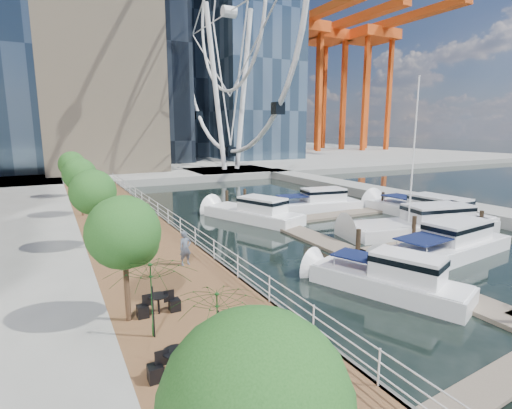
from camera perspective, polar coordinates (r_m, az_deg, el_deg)
The scene contains 18 objects.
ground at distance 18.60m, azimuth 24.10°, elevation -15.17°, with size 520.00×520.00×0.00m, color black.
boardwalk at distance 26.52m, azimuth -16.70°, elevation -5.75°, with size 6.00×60.00×1.00m, color brown.
seawall at distance 27.19m, azimuth -10.47°, elevation -5.06°, with size 0.25×60.00×1.00m, color #595954.
land_far at distance 113.12m, azimuth -20.75°, elevation 6.41°, with size 200.00×114.00×1.00m, color gray.
breakwater at distance 45.63m, azimuth 20.29°, elevation 0.87°, with size 4.00×60.00×1.00m, color gray.
pier at distance 68.30m, azimuth -3.62°, elevation 4.62°, with size 14.00×12.00×1.00m, color gray.
railing at distance 26.90m, azimuth -10.75°, elevation -2.98°, with size 0.10×60.00×1.05m, color white, non-canonical shape.
floating_docks at distance 30.30m, azimuth 18.88°, elevation -3.84°, with size 16.00×34.00×2.60m.
ferris_wheel at distance 70.26m, azimuth -3.89°, elevation 25.70°, with size 5.80×45.60×47.80m.
port_cranes at distance 133.86m, azimuth 10.34°, elevation 15.87°, with size 40.00×52.00×38.00m.
street_trees at distance 24.43m, azimuth -22.26°, elevation 1.61°, with size 2.60×42.60×4.60m.
cafe_tables at distance 10.82m, azimuth -5.71°, elevation -26.10°, with size 2.50×13.70×0.74m.
yacht_foreground at distance 27.56m, azimuth 25.28°, elevation -6.81°, with size 3.04×11.34×2.15m, color white, non-canonical shape.
pedestrian_near at distance 20.67m, azimuth -10.07°, elevation -6.16°, with size 0.64×0.42×1.76m, color #495262.
pedestrian_mid at distance 28.58m, azimuth -15.26°, elevation -1.48°, with size 0.93×0.72×1.91m, color gray.
pedestrian_far at distance 41.55m, azimuth -20.36°, elevation 1.69°, with size 0.87×0.36×1.49m, color #343B41.
moored_yachts at distance 32.56m, azimuth 20.35°, elevation -3.83°, with size 19.97×33.31×11.50m.
cafe_seating at distance 10.67m, azimuth -6.98°, elevation -21.01°, with size 4.40×15.95×2.70m.
Camera 1 is at (-13.52, -10.07, 7.86)m, focal length 28.00 mm.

